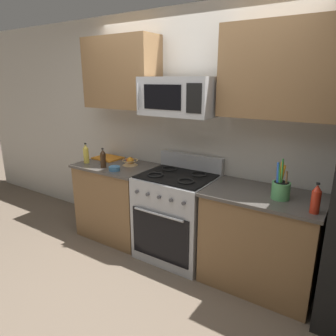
{
  "coord_description": "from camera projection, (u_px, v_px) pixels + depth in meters",
  "views": [
    {
      "loc": [
        1.57,
        -1.93,
        1.88
      ],
      "look_at": [
        -0.03,
        0.51,
        1.03
      ],
      "focal_mm": 32.68,
      "sensor_mm": 36.0,
      "label": 1
    }
  ],
  "objects": [
    {
      "name": "upper_cabinets_left",
      "position": [
        121.0,
        73.0,
        3.45
      ],
      "size": [
        0.91,
        0.34,
        0.78
      ],
      "color": "olive"
    },
    {
      "name": "wall_back",
      "position": [
        196.0,
        134.0,
        3.36
      ],
      "size": [
        8.0,
        0.1,
        2.6
      ],
      "primitive_type": "cube",
      "color": "beige",
      "rests_on": "ground"
    },
    {
      "name": "counter_right",
      "position": [
        260.0,
        240.0,
        2.81
      ],
      "size": [
        1.03,
        0.64,
        0.91
      ],
      "color": "olive",
      "rests_on": "ground"
    },
    {
      "name": "upper_cabinets_right",
      "position": [
        282.0,
        71.0,
        2.53
      ],
      "size": [
        1.02,
        0.34,
        0.78
      ],
      "color": "olive"
    },
    {
      "name": "bottle_soy",
      "position": [
        103.0,
        159.0,
        3.47
      ],
      "size": [
        0.06,
        0.06,
        0.22
      ],
      "color": "#382314",
      "rests_on": "counter_left"
    },
    {
      "name": "cutting_board",
      "position": [
        108.0,
        158.0,
        3.88
      ],
      "size": [
        0.35,
        0.28,
        0.02
      ],
      "primitive_type": "cube",
      "rotation": [
        0.0,
        0.0,
        -0.05
      ],
      "color": "orange",
      "rests_on": "counter_left"
    },
    {
      "name": "range_oven",
      "position": [
        177.0,
        215.0,
        3.29
      ],
      "size": [
        0.76,
        0.68,
        1.09
      ],
      "color": "#B2B5BA",
      "rests_on": "ground"
    },
    {
      "name": "fruit_basket",
      "position": [
        130.0,
        162.0,
        3.57
      ],
      "size": [
        0.19,
        0.19,
        0.1
      ],
      "color": "tan",
      "rests_on": "counter_left"
    },
    {
      "name": "microwave",
      "position": [
        179.0,
        96.0,
        2.96
      ],
      "size": [
        0.75,
        0.44,
        0.37
      ],
      "color": "#B2B5BA"
    },
    {
      "name": "prep_bowl",
      "position": [
        114.0,
        168.0,
        3.36
      ],
      "size": [
        0.13,
        0.13,
        0.05
      ],
      "color": "teal",
      "rests_on": "counter_left"
    },
    {
      "name": "ground_plane",
      "position": [
        141.0,
        285.0,
        2.91
      ],
      "size": [
        16.0,
        16.0,
        0.0
      ],
      "primitive_type": "plane",
      "color": "#6B5B4C"
    },
    {
      "name": "bottle_oil",
      "position": [
        86.0,
        154.0,
        3.65
      ],
      "size": [
        0.07,
        0.07,
        0.24
      ],
      "color": "gold",
      "rests_on": "counter_left"
    },
    {
      "name": "bottle_hot_sauce",
      "position": [
        316.0,
        199.0,
        2.28
      ],
      "size": [
        0.07,
        0.07,
        0.24
      ],
      "color": "red",
      "rests_on": "counter_right"
    },
    {
      "name": "counter_left",
      "position": [
        118.0,
        200.0,
        3.73
      ],
      "size": [
        0.92,
        0.64,
        0.91
      ],
      "color": "olive",
      "rests_on": "ground"
    },
    {
      "name": "utensil_crock",
      "position": [
        281.0,
        189.0,
        2.56
      ],
      "size": [
        0.15,
        0.15,
        0.35
      ],
      "color": "#59AD66",
      "rests_on": "counter_right"
    }
  ]
}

